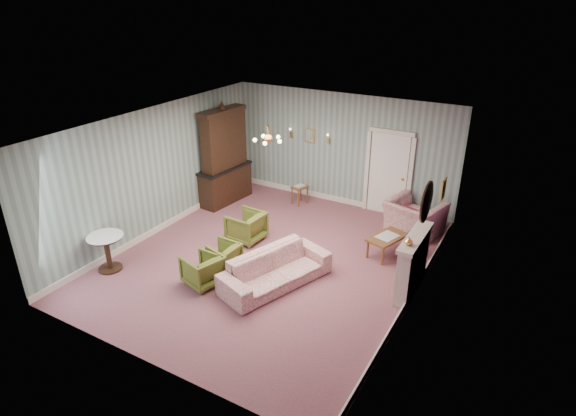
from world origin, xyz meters
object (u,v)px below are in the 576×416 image
Objects in this scene: wingback_chair at (415,212)px; olive_chair_b at (221,256)px; pedestal_table at (108,253)px; side_table_black at (418,245)px; sofa_chintz at (275,264)px; coffee_table at (386,246)px; olive_chair_c at (246,225)px; fireplace at (412,263)px; olive_chair_a at (203,268)px; dresser at (224,154)px.

olive_chair_b is at bearing 65.93° from wingback_chair.
wingback_chair is 1.55× the size of pedestal_table.
side_table_black is (0.43, -1.12, -0.21)m from wingback_chair.
sofa_chintz is at bearing 78.69° from wingback_chair.
wingback_chair reaches higher than coffee_table.
olive_chair_c is at bearing -162.99° from coffee_table.
fireplace is 5.98m from pedestal_table.
olive_chair_b is (0.02, 0.55, -0.01)m from olive_chair_a.
pedestal_table is at bearing -144.57° from coffee_table.
fireplace is 1.29m from side_table_black.
wingback_chair is 0.86× the size of fireplace.
sofa_chintz is 3.83m from wingback_chair.
olive_chair_a is 0.31× the size of sofa_chintz.
dresser is at bearing 175.51° from side_table_black.
olive_chair_b is 1.36m from olive_chair_c.
olive_chair_c is 0.53× the size of fireplace.
olive_chair_c is 2.49m from dresser.
olive_chair_b is at bearing -143.24° from side_table_black.
side_table_black is (2.10, 2.33, -0.12)m from sofa_chintz.
olive_chair_b is 3.65m from dresser.
fireplace is at bearing -80.38° from side_table_black.
dresser is (-1.70, 1.55, 0.95)m from olive_chair_c.
olive_chair_a is 5.04m from wingback_chair.
olive_chair_a is at bearing 12.07° from olive_chair_c.
coffee_table is (2.98, 0.91, -0.14)m from olive_chair_c.
wingback_chair is (1.68, 3.44, 0.09)m from sofa_chintz.
coffee_table is at bearing -1.96° from dresser.
olive_chair_a is 3.88m from coffee_table.
olive_chair_c is at bearing -155.13° from olive_chair_a.
fireplace reaches higher than pedestal_table.
fireplace is at bearing 132.94° from olive_chair_a.
fireplace is at bearing -50.98° from coffee_table.
wingback_chair reaches higher than pedestal_table.
dresser reaches higher than sofa_chintz.
pedestal_table is (0.00, -3.97, -0.94)m from dresser.
olive_chair_c reaches higher than olive_chair_b.
dresser reaches higher than olive_chair_a.
dresser is at bearing 163.29° from fireplace.
olive_chair_b is at bearing 115.93° from sofa_chintz.
pedestal_table is at bearing -84.22° from dresser.
coffee_table is at bearing 152.20° from olive_chair_a.
olive_chair_a reaches higher than olive_chair_b.
coffee_table is at bearing 131.87° from olive_chair_b.
dresser is 3.41× the size of pedestal_table.
sofa_chintz is 2.87× the size of pedestal_table.
pedestal_table is at bearing 58.45° from wingback_chair.
pedestal_table is (-5.51, -2.32, -0.19)m from fireplace.
sofa_chintz reaches higher than coffee_table.
olive_chair_a is at bearing 138.87° from sofa_chintz.
olive_chair_a is at bearing 15.33° from pedestal_table.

